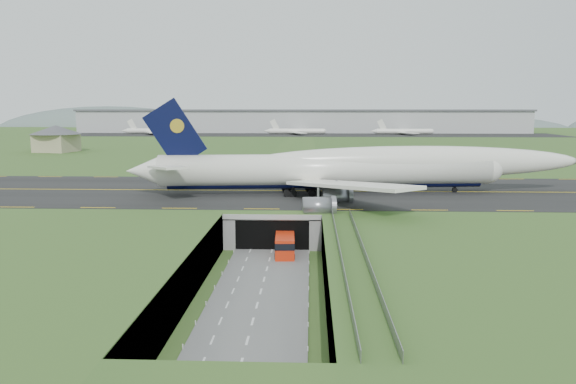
{
  "coord_description": "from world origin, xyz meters",
  "views": [
    {
      "loc": [
        6.16,
        -80.52,
        23.09
      ],
      "look_at": [
        2.09,
        20.0,
        7.86
      ],
      "focal_mm": 35.0,
      "sensor_mm": 36.0,
      "label": 1
    }
  ],
  "objects": [
    {
      "name": "jumbo_jet",
      "position": [
        15.48,
        29.84,
        11.22
      ],
      "size": [
        90.04,
        58.44,
        19.44
      ],
      "rotation": [
        0.0,
        0.0,
        0.1
      ],
      "color": "white",
      "rests_on": "ground"
    },
    {
      "name": "cargo_terminal",
      "position": [
        -0.1,
        299.41,
        13.96
      ],
      "size": [
        320.0,
        67.0,
        15.6
      ],
      "color": "#B2B2B2",
      "rests_on": "ground"
    },
    {
      "name": "tunnel_portal",
      "position": [
        0.0,
        16.71,
        3.33
      ],
      "size": [
        17.0,
        22.3,
        6.0
      ],
      "color": "gray",
      "rests_on": "ground"
    },
    {
      "name": "shuttle_tram",
      "position": [
        2.22,
        4.82,
        1.77
      ],
      "size": [
        3.33,
        8.05,
        3.23
      ],
      "rotation": [
        0.0,
        0.0,
        0.04
      ],
      "color": "red",
      "rests_on": "ground"
    },
    {
      "name": "ground",
      "position": [
        0.0,
        0.0,
        0.0
      ],
      "size": [
        900.0,
        900.0,
        0.0
      ],
      "primitive_type": "plane",
      "color": "#294E1F",
      "rests_on": "ground"
    },
    {
      "name": "distant_hills",
      "position": [
        64.38,
        430.0,
        -4.0
      ],
      "size": [
        700.0,
        91.0,
        60.0
      ],
      "color": "slate",
      "rests_on": "ground"
    },
    {
      "name": "service_building",
      "position": [
        -91.45,
        131.28,
        12.11
      ],
      "size": [
        21.99,
        21.99,
        10.31
      ],
      "rotation": [
        0.0,
        0.0,
        -0.18
      ],
      "color": "tan",
      "rests_on": "ground"
    },
    {
      "name": "guideway",
      "position": [
        11.0,
        -19.11,
        5.32
      ],
      "size": [
        3.0,
        53.0,
        7.05
      ],
      "color": "#A8A8A3",
      "rests_on": "ground"
    },
    {
      "name": "taxiway",
      "position": [
        0.0,
        33.0,
        6.09
      ],
      "size": [
        800.0,
        44.0,
        0.18
      ],
      "primitive_type": "cube",
      "color": "black",
      "rests_on": "airfield_deck"
    },
    {
      "name": "airfield_deck",
      "position": [
        0.0,
        0.0,
        3.0
      ],
      "size": [
        800.0,
        800.0,
        6.0
      ],
      "primitive_type": "cube",
      "color": "gray",
      "rests_on": "ground"
    },
    {
      "name": "trench_road",
      "position": [
        0.0,
        -7.5,
        0.1
      ],
      "size": [
        12.0,
        75.0,
        0.2
      ],
      "primitive_type": "cube",
      "color": "slate",
      "rests_on": "ground"
    }
  ]
}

